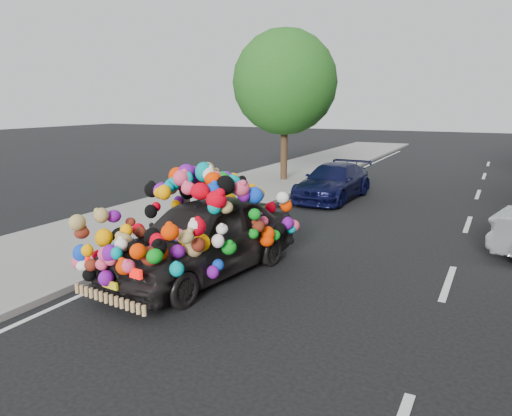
{
  "coord_description": "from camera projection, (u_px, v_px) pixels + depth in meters",
  "views": [
    {
      "loc": [
        4.3,
        -9.35,
        3.27
      ],
      "look_at": [
        -0.45,
        0.2,
        0.99
      ],
      "focal_mm": 35.0,
      "sensor_mm": 36.0,
      "label": 1
    }
  ],
  "objects": [
    {
      "name": "ground",
      "position": [
        271.0,
        257.0,
        10.74
      ],
      "size": [
        100.0,
        100.0,
        0.0
      ],
      "primitive_type": "plane",
      "color": "black",
      "rests_on": "ground"
    },
    {
      "name": "tree_near_sidewalk",
      "position": [
        285.0,
        82.0,
        19.88
      ],
      "size": [
        4.2,
        4.2,
        6.13
      ],
      "color": "#332114",
      "rests_on": "ground"
    },
    {
      "name": "plush_art_car",
      "position": [
        202.0,
        219.0,
        9.41
      ],
      "size": [
        2.76,
        4.84,
        2.14
      ],
      "rotation": [
        0.0,
        0.0,
        -0.15
      ],
      "color": "black",
      "rests_on": "ground"
    },
    {
      "name": "sidewalk",
      "position": [
        117.0,
        231.0,
        12.61
      ],
      "size": [
        4.0,
        60.0,
        0.12
      ],
      "primitive_type": "cube",
      "color": "gray",
      "rests_on": "ground"
    },
    {
      "name": "lane_markings",
      "position": [
        448.0,
        283.0,
        9.17
      ],
      "size": [
        6.0,
        50.0,
        0.01
      ],
      "primitive_type": null,
      "color": "silver",
      "rests_on": "ground"
    },
    {
      "name": "navy_sedan",
      "position": [
        333.0,
        182.0,
        16.94
      ],
      "size": [
        1.89,
        4.21,
        1.2
      ],
      "primitive_type": "imported",
      "rotation": [
        0.0,
        0.0,
        -0.05
      ],
      "color": "black",
      "rests_on": "ground"
    },
    {
      "name": "kerb",
      "position": [
        180.0,
        240.0,
        11.75
      ],
      "size": [
        0.15,
        60.0,
        0.13
      ],
      "primitive_type": "cube",
      "color": "gray",
      "rests_on": "ground"
    }
  ]
}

